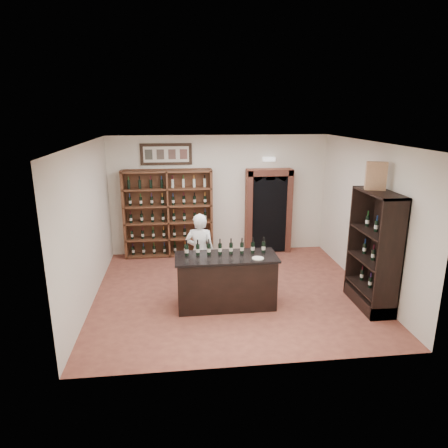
# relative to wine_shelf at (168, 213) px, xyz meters

# --- Properties ---
(floor) EXTENTS (5.50, 5.50, 0.00)m
(floor) POSITION_rel_wine_shelf_xyz_m (1.30, -2.33, -1.10)
(floor) COLOR #9A523D
(floor) RESTS_ON ground
(ceiling) EXTENTS (5.50, 5.50, 0.00)m
(ceiling) POSITION_rel_wine_shelf_xyz_m (1.30, -2.33, 1.90)
(ceiling) COLOR white
(ceiling) RESTS_ON wall_back
(wall_back) EXTENTS (5.50, 0.04, 3.00)m
(wall_back) POSITION_rel_wine_shelf_xyz_m (1.30, 0.17, 0.40)
(wall_back) COLOR silver
(wall_back) RESTS_ON ground
(wall_left) EXTENTS (0.04, 5.00, 3.00)m
(wall_left) POSITION_rel_wine_shelf_xyz_m (-1.45, -2.33, 0.40)
(wall_left) COLOR silver
(wall_left) RESTS_ON ground
(wall_right) EXTENTS (0.04, 5.00, 3.00)m
(wall_right) POSITION_rel_wine_shelf_xyz_m (4.05, -2.33, 0.40)
(wall_right) COLOR silver
(wall_right) RESTS_ON ground
(wine_shelf) EXTENTS (2.20, 0.38, 2.20)m
(wine_shelf) POSITION_rel_wine_shelf_xyz_m (0.00, 0.00, 0.00)
(wine_shelf) COLOR brown
(wine_shelf) RESTS_ON ground
(framed_picture) EXTENTS (1.25, 0.04, 0.52)m
(framed_picture) POSITION_rel_wine_shelf_xyz_m (0.00, 0.14, 1.45)
(framed_picture) COLOR black
(framed_picture) RESTS_ON wall_back
(arched_doorway) EXTENTS (1.17, 0.35, 2.17)m
(arched_doorway) POSITION_rel_wine_shelf_xyz_m (2.55, -0.00, 0.04)
(arched_doorway) COLOR black
(arched_doorway) RESTS_ON ground
(emergency_light) EXTENTS (0.30, 0.10, 0.10)m
(emergency_light) POSITION_rel_wine_shelf_xyz_m (2.55, 0.09, 1.30)
(emergency_light) COLOR white
(emergency_light) RESTS_ON wall_back
(tasting_counter) EXTENTS (1.88, 0.78, 1.00)m
(tasting_counter) POSITION_rel_wine_shelf_xyz_m (1.10, -2.93, -0.61)
(tasting_counter) COLOR black
(tasting_counter) RESTS_ON ground
(counter_bottle_0) EXTENTS (0.07, 0.07, 0.30)m
(counter_bottle_0) POSITION_rel_wine_shelf_xyz_m (0.38, -2.82, 0.01)
(counter_bottle_0) COLOR black
(counter_bottle_0) RESTS_ON tasting_counter
(counter_bottle_1) EXTENTS (0.07, 0.07, 0.30)m
(counter_bottle_1) POSITION_rel_wine_shelf_xyz_m (0.59, -2.82, 0.01)
(counter_bottle_1) COLOR black
(counter_bottle_1) RESTS_ON tasting_counter
(counter_bottle_2) EXTENTS (0.07, 0.07, 0.30)m
(counter_bottle_2) POSITION_rel_wine_shelf_xyz_m (0.79, -2.82, 0.01)
(counter_bottle_2) COLOR black
(counter_bottle_2) RESTS_ON tasting_counter
(counter_bottle_3) EXTENTS (0.07, 0.07, 0.30)m
(counter_bottle_3) POSITION_rel_wine_shelf_xyz_m (1.00, -2.82, 0.01)
(counter_bottle_3) COLOR black
(counter_bottle_3) RESTS_ON tasting_counter
(counter_bottle_4) EXTENTS (0.07, 0.07, 0.30)m
(counter_bottle_4) POSITION_rel_wine_shelf_xyz_m (1.20, -2.82, 0.01)
(counter_bottle_4) COLOR black
(counter_bottle_4) RESTS_ON tasting_counter
(counter_bottle_5) EXTENTS (0.07, 0.07, 0.30)m
(counter_bottle_5) POSITION_rel_wine_shelf_xyz_m (1.41, -2.82, 0.01)
(counter_bottle_5) COLOR black
(counter_bottle_5) RESTS_ON tasting_counter
(counter_bottle_6) EXTENTS (0.07, 0.07, 0.30)m
(counter_bottle_6) POSITION_rel_wine_shelf_xyz_m (1.61, -2.82, 0.01)
(counter_bottle_6) COLOR black
(counter_bottle_6) RESTS_ON tasting_counter
(counter_bottle_7) EXTENTS (0.07, 0.07, 0.30)m
(counter_bottle_7) POSITION_rel_wine_shelf_xyz_m (1.82, -2.82, 0.01)
(counter_bottle_7) COLOR black
(counter_bottle_7) RESTS_ON tasting_counter
(side_cabinet) EXTENTS (0.48, 1.20, 2.20)m
(side_cabinet) POSITION_rel_wine_shelf_xyz_m (3.82, -3.23, -0.35)
(side_cabinet) COLOR black
(side_cabinet) RESTS_ON ground
(shopkeeper) EXTENTS (0.65, 0.49, 1.62)m
(shopkeeper) POSITION_rel_wine_shelf_xyz_m (0.66, -2.15, -0.29)
(shopkeeper) COLOR white
(shopkeeper) RESTS_ON ground
(plate) EXTENTS (0.21, 0.21, 0.02)m
(plate) POSITION_rel_wine_shelf_xyz_m (1.65, -3.14, -0.09)
(plate) COLOR beige
(plate) RESTS_ON tasting_counter
(wine_crate) EXTENTS (0.38, 0.25, 0.50)m
(wine_crate) POSITION_rel_wine_shelf_xyz_m (3.77, -3.07, 1.35)
(wine_crate) COLOR tan
(wine_crate) RESTS_ON side_cabinet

